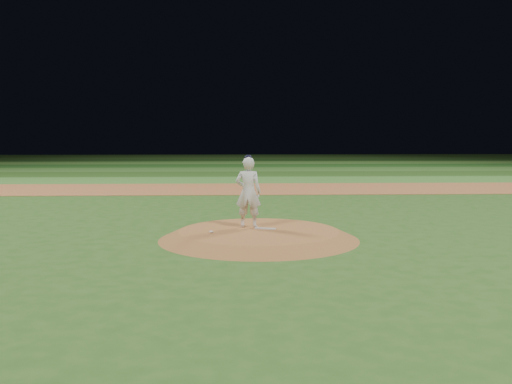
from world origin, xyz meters
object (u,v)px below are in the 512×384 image
at_px(pitchers_mound, 259,235).
at_px(pitching_rubber, 265,229).
at_px(pitcher_on_mound, 248,192).
at_px(rosin_bag, 211,232).

xyz_separation_m(pitchers_mound, pitching_rubber, (0.19, 0.19, 0.14)).
xyz_separation_m(pitchers_mound, pitcher_on_mound, (-0.28, 0.52, 1.14)).
bearing_deg(pitcher_on_mound, pitching_rubber, -34.77).
bearing_deg(pitching_rubber, rosin_bag, -140.68).
relative_size(pitchers_mound, pitcher_on_mound, 2.67).
distance_m(pitchers_mound, pitching_rubber, 0.30).
distance_m(pitching_rubber, pitcher_on_mound, 1.15).
distance_m(pitchers_mound, pitcher_on_mound, 1.28).
xyz_separation_m(pitching_rubber, pitcher_on_mound, (-0.47, 0.32, 1.00)).
relative_size(rosin_bag, pitcher_on_mound, 0.06).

